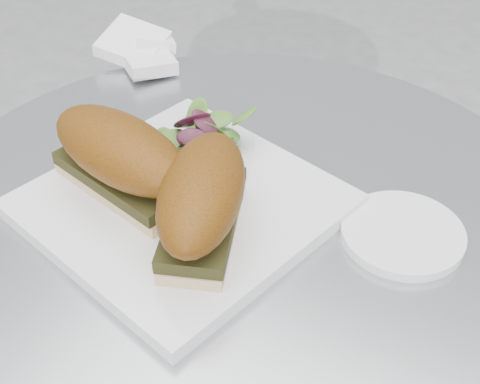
{
  "coord_description": "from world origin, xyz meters",
  "views": [
    {
      "loc": [
        0.24,
        -0.44,
        1.18
      ],
      "look_at": [
        -0.0,
        -0.0,
        0.77
      ],
      "focal_mm": 50.0,
      "sensor_mm": 36.0,
      "label": 1
    }
  ],
  "objects_px": {
    "sandwich_left": "(121,156)",
    "sandwich_right": "(202,198)",
    "plate": "(182,204)",
    "saucer": "(403,234)"
  },
  "relations": [
    {
      "from": "plate",
      "to": "sandwich_left",
      "type": "height_order",
      "value": "sandwich_left"
    },
    {
      "from": "sandwich_left",
      "to": "sandwich_right",
      "type": "bearing_deg",
      "value": 4.56
    },
    {
      "from": "sandwich_left",
      "to": "saucer",
      "type": "distance_m",
      "value": 0.29
    },
    {
      "from": "sandwich_left",
      "to": "saucer",
      "type": "bearing_deg",
      "value": 31.12
    },
    {
      "from": "plate",
      "to": "sandwich_left",
      "type": "distance_m",
      "value": 0.08
    },
    {
      "from": "sandwich_right",
      "to": "sandwich_left",
      "type": "bearing_deg",
      "value": -119.5
    },
    {
      "from": "sandwich_left",
      "to": "plate",
      "type": "bearing_deg",
      "value": 28.55
    },
    {
      "from": "sandwich_right",
      "to": "saucer",
      "type": "height_order",
      "value": "sandwich_right"
    },
    {
      "from": "saucer",
      "to": "sandwich_right",
      "type": "bearing_deg",
      "value": -148.3
    },
    {
      "from": "sandwich_left",
      "to": "sandwich_right",
      "type": "relative_size",
      "value": 1.04
    }
  ]
}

